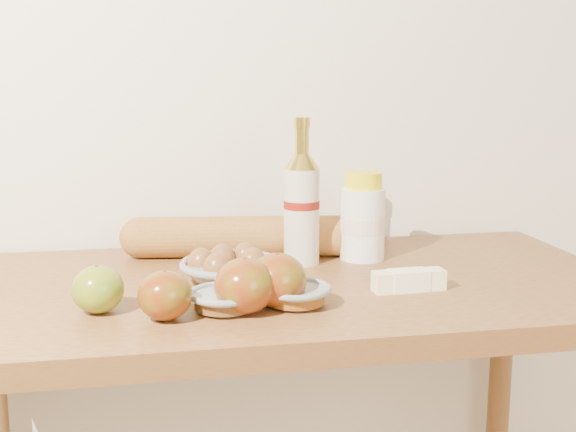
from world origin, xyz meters
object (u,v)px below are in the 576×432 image
(bourbon_bottle, at_px, (302,205))
(baguette, at_px, (243,237))
(cream_bottle, at_px, (363,219))
(egg_bowl, at_px, (230,268))
(table, at_px, (285,348))

(bourbon_bottle, distance_m, baguette, 0.14)
(cream_bottle, bearing_deg, egg_bowl, -172.40)
(cream_bottle, xyz_separation_m, egg_bowl, (-0.27, -0.12, -0.05))
(cream_bottle, bearing_deg, baguette, 148.63)
(table, height_order, bourbon_bottle, bourbon_bottle)
(table, bearing_deg, egg_bowl, 177.87)
(table, distance_m, egg_bowl, 0.18)
(table, bearing_deg, bourbon_bottle, 64.55)
(bourbon_bottle, bearing_deg, cream_bottle, -8.16)
(bourbon_bottle, xyz_separation_m, baguette, (-0.10, 0.07, -0.07))
(cream_bottle, distance_m, egg_bowl, 0.30)
(table, xyz_separation_m, bourbon_bottle, (0.05, 0.11, 0.24))
(table, height_order, baguette, baguette)
(bourbon_bottle, relative_size, cream_bottle, 1.62)
(cream_bottle, height_order, baguette, cream_bottle)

